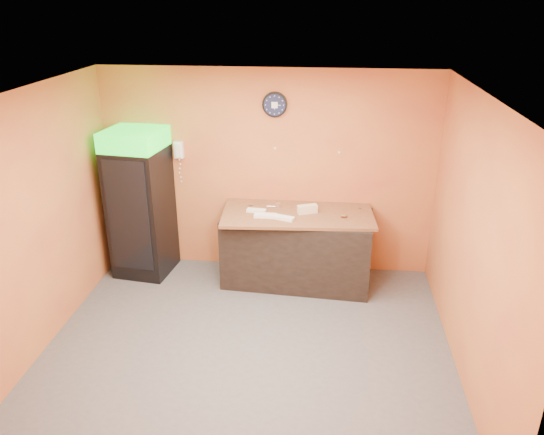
# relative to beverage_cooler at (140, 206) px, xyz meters

# --- Properties ---
(floor) EXTENTS (4.50, 4.50, 0.00)m
(floor) POSITION_rel_beverage_cooler_xyz_m (1.70, -1.60, -1.00)
(floor) COLOR #47474C
(floor) RESTS_ON ground
(back_wall) EXTENTS (4.50, 0.02, 2.80)m
(back_wall) POSITION_rel_beverage_cooler_xyz_m (1.70, 0.40, 0.40)
(back_wall) COLOR #C67D38
(back_wall) RESTS_ON floor
(left_wall) EXTENTS (0.02, 4.00, 2.80)m
(left_wall) POSITION_rel_beverage_cooler_xyz_m (-0.55, -1.60, 0.40)
(left_wall) COLOR #C67D38
(left_wall) RESTS_ON floor
(right_wall) EXTENTS (0.02, 4.00, 2.80)m
(right_wall) POSITION_rel_beverage_cooler_xyz_m (3.95, -1.60, 0.40)
(right_wall) COLOR #C67D38
(right_wall) RESTS_ON floor
(ceiling) EXTENTS (4.50, 4.00, 0.02)m
(ceiling) POSITION_rel_beverage_cooler_xyz_m (1.70, -1.60, 1.80)
(ceiling) COLOR white
(ceiling) RESTS_ON back_wall
(beverage_cooler) EXTENTS (0.80, 0.81, 2.04)m
(beverage_cooler) POSITION_rel_beverage_cooler_xyz_m (0.00, 0.00, 0.00)
(beverage_cooler) COLOR black
(beverage_cooler) RESTS_ON floor
(prep_counter) EXTENTS (1.99, 0.99, 0.97)m
(prep_counter) POSITION_rel_beverage_cooler_xyz_m (2.14, -0.04, -0.51)
(prep_counter) COLOR black
(prep_counter) RESTS_ON floor
(wall_clock) EXTENTS (0.32, 0.06, 0.32)m
(wall_clock) POSITION_rel_beverage_cooler_xyz_m (1.79, 0.37, 1.34)
(wall_clock) COLOR black
(wall_clock) RESTS_ON back_wall
(wall_phone) EXTENTS (0.13, 0.11, 0.23)m
(wall_phone) POSITION_rel_beverage_cooler_xyz_m (0.49, 0.34, 0.70)
(wall_phone) COLOR white
(wall_phone) RESTS_ON back_wall
(butcher_paper) EXTENTS (2.02, 1.09, 0.04)m
(butcher_paper) POSITION_rel_beverage_cooler_xyz_m (2.14, -0.04, -0.01)
(butcher_paper) COLOR brown
(butcher_paper) RESTS_ON prep_counter
(sub_roll_stack) EXTENTS (0.27, 0.19, 0.11)m
(sub_roll_stack) POSITION_rel_beverage_cooler_xyz_m (2.27, -0.04, 0.07)
(sub_roll_stack) COLOR beige
(sub_roll_stack) RESTS_ON butcher_paper
(wrapped_sandwich_left) EXTENTS (0.29, 0.11, 0.04)m
(wrapped_sandwich_left) POSITION_rel_beverage_cooler_xyz_m (1.73, -0.23, 0.03)
(wrapped_sandwich_left) COLOR white
(wrapped_sandwich_left) RESTS_ON butcher_paper
(wrapped_sandwich_mid) EXTENTS (0.29, 0.18, 0.04)m
(wrapped_sandwich_mid) POSITION_rel_beverage_cooler_xyz_m (1.98, -0.28, 0.03)
(wrapped_sandwich_mid) COLOR white
(wrapped_sandwich_mid) RESTS_ON butcher_paper
(wrapped_sandwich_right) EXTENTS (0.26, 0.12, 0.04)m
(wrapped_sandwich_right) POSITION_rel_beverage_cooler_xyz_m (1.60, -0.07, 0.03)
(wrapped_sandwich_right) COLOR white
(wrapped_sandwich_right) RESTS_ON butcher_paper
(kitchen_tool) EXTENTS (0.06, 0.06, 0.06)m
(kitchen_tool) POSITION_rel_beverage_cooler_xyz_m (1.87, 0.12, 0.04)
(kitchen_tool) COLOR silver
(kitchen_tool) RESTS_ON butcher_paper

